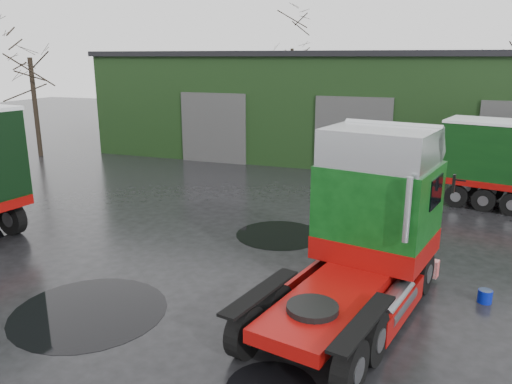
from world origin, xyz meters
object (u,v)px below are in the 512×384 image
(wash_bucket, at_px, (485,296))
(tree_back_b, at_px, (496,87))
(hero_tractor, at_px, (348,232))
(tree_left, at_px, (33,86))
(tree_back_a, at_px, (292,72))
(warehouse, at_px, (369,103))

(wash_bucket, distance_m, tree_back_b, 29.77)
(wash_bucket, relative_size, tree_back_b, 0.05)
(hero_tractor, height_order, tree_left, tree_left)
(wash_bucket, distance_m, tree_back_a, 32.80)
(warehouse, xyz_separation_m, tree_left, (-19.00, -8.00, 1.09))
(tree_back_a, bearing_deg, tree_back_b, 0.00)
(warehouse, distance_m, tree_back_b, 12.82)
(tree_back_a, distance_m, tree_back_b, 16.03)
(warehouse, height_order, hero_tractor, warehouse)
(wash_bucket, bearing_deg, tree_left, 155.10)
(tree_left, relative_size, tree_back_b, 1.13)
(wash_bucket, xyz_separation_m, tree_left, (-24.68, 11.46, 4.09))
(tree_left, xyz_separation_m, tree_back_a, (11.00, 18.00, 0.50))
(tree_left, bearing_deg, wash_bucket, -24.90)
(hero_tractor, distance_m, tree_back_b, 32.06)
(warehouse, height_order, tree_back_b, tree_back_b)
(warehouse, relative_size, hero_tractor, 4.60)
(tree_left, relative_size, tree_back_a, 0.89)
(warehouse, distance_m, wash_bucket, 20.49)
(warehouse, height_order, tree_back_a, tree_back_a)
(hero_tractor, relative_size, tree_back_b, 0.94)
(hero_tractor, xyz_separation_m, tree_back_a, (-10.50, 31.55, 2.56))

